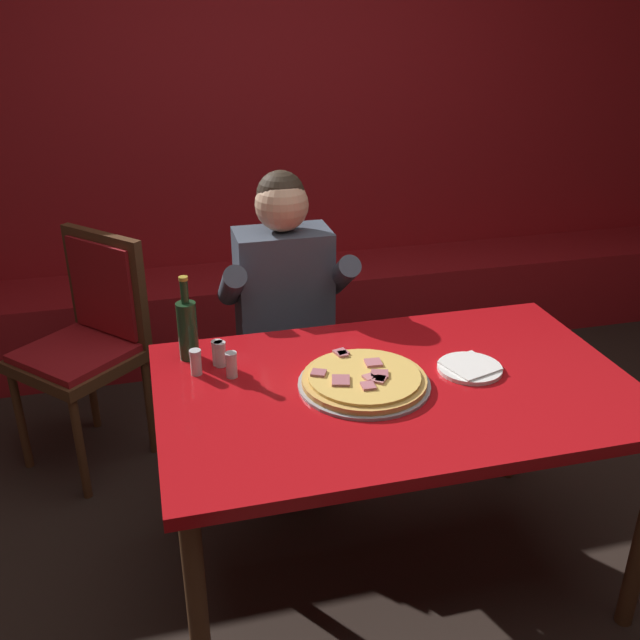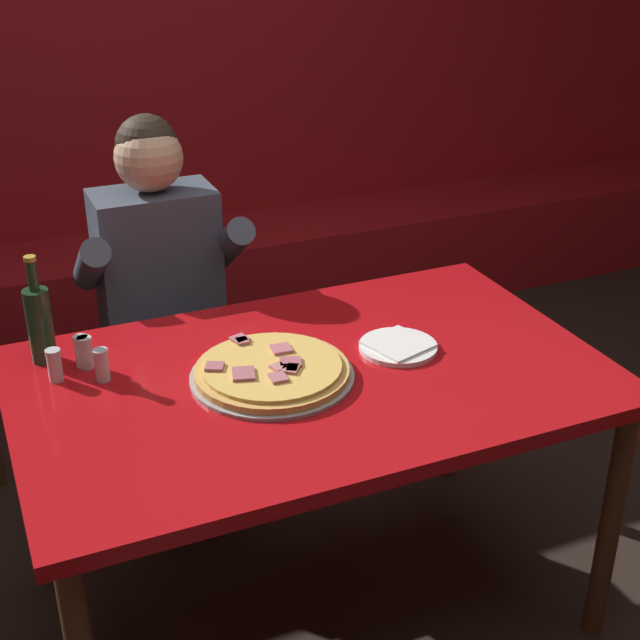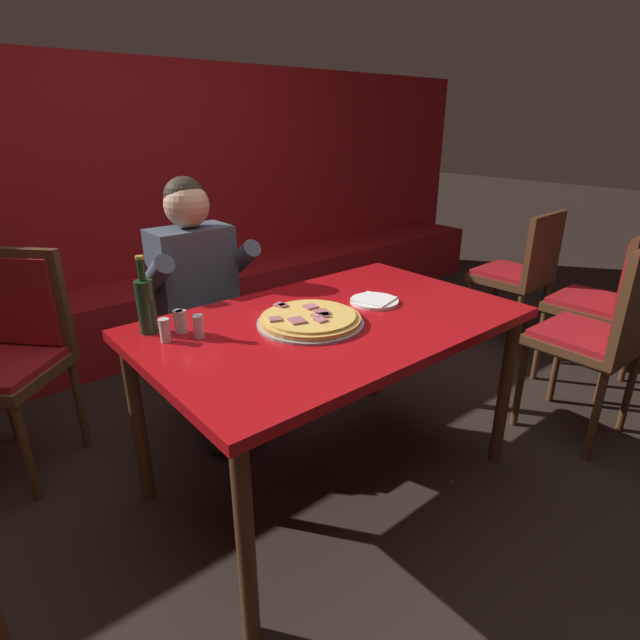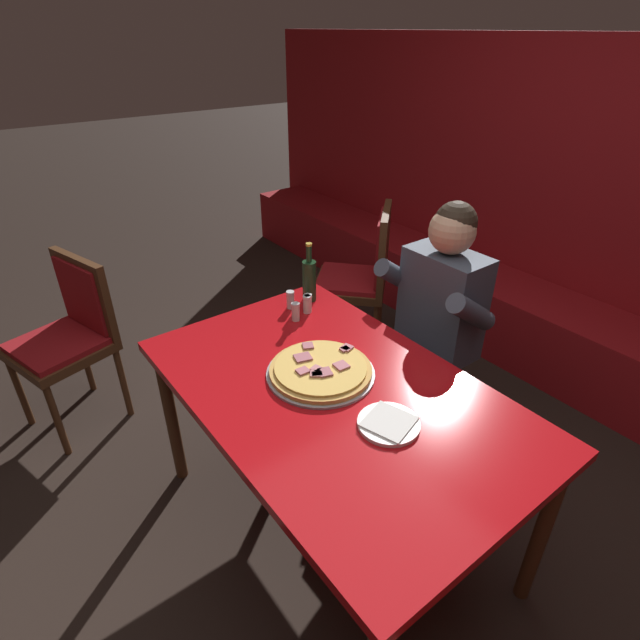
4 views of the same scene
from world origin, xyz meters
The scene contains 13 objects.
ground_plane centered at (0.00, 0.00, 0.00)m, with size 24.00×24.00×0.00m, color black.
booth_wall_panel centered at (0.00, 2.18, 0.95)m, with size 6.80×0.16×1.90m, color maroon.
booth_bench centered at (0.00, 1.86, 0.23)m, with size 6.46×0.48×0.46m, color maroon.
main_dining_table centered at (0.00, 0.00, 0.70)m, with size 1.49×0.93×0.78m.
pizza centered at (-0.10, 0.01, 0.80)m, with size 0.42×0.42×0.05m.
plate_white_paper centered at (0.26, 0.02, 0.79)m, with size 0.21×0.21×0.02m.
beer_bottle centered at (-0.61, 0.34, 0.89)m, with size 0.07×0.07×0.29m.
shaker_parmesan centered at (-0.53, 0.26, 0.82)m, with size 0.04×0.04×0.09m.
shaker_red_pepper_flakes centered at (-0.52, 0.25, 0.82)m, with size 0.04×0.04×0.09m.
shaker_oregano centered at (-0.60, 0.22, 0.82)m, with size 0.04×0.04×0.09m.
shaker_black_pepper centered at (-0.49, 0.17, 0.82)m, with size 0.04×0.04×0.09m.
diner_seated_blue_shirt centered at (-0.19, 0.73, 0.71)m, with size 0.53×0.53×1.27m.
dining_chair_far_right centered at (-0.99, 1.02, 0.59)m, with size 0.62×0.62×1.00m.
Camera 1 is at (-0.71, -1.82, 1.90)m, focal length 40.00 mm.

